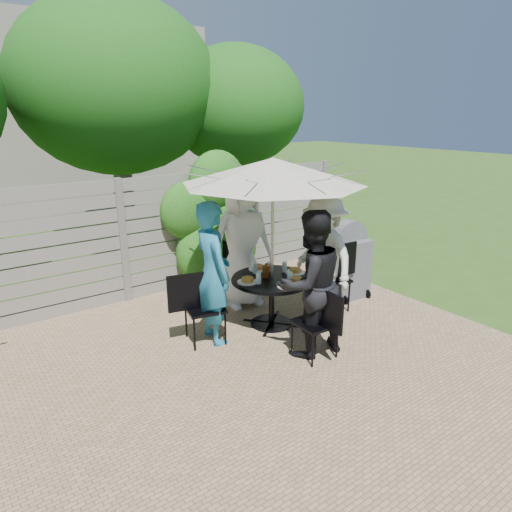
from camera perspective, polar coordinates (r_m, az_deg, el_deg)
backyard_envelope at (r=13.76m, az=-27.70°, el=15.17°), size 60.00×60.00×5.00m
patio_table at (r=5.99m, az=1.97°, el=-4.55°), size 1.15×1.15×0.68m
umbrella at (r=5.59m, az=2.15°, el=10.54°), size 2.53×2.53×2.21m
chair_back at (r=6.85m, az=-2.26°, el=-3.58°), size 0.42×0.62×0.86m
person_back at (r=6.51m, az=-1.78°, el=1.78°), size 1.00×0.71×1.91m
chair_left at (r=5.67m, az=-6.51°, el=-8.15°), size 0.70×0.54×0.93m
person_left at (r=5.48m, az=-5.42°, el=-2.18°), size 0.50×0.69×1.76m
chair_front at (r=5.35m, az=7.42°, el=-9.97°), size 0.44×0.65×0.88m
person_front at (r=5.20m, az=6.78°, el=-3.55°), size 0.91×0.75×1.73m
chair_right at (r=6.58m, az=9.19°, el=-4.40°), size 0.72×0.50×0.97m
person_right at (r=6.31m, az=8.46°, el=-0.02°), size 0.75×1.15×1.68m
plate_back at (r=6.20m, az=0.27°, el=-1.49°), size 0.26×0.26×0.06m
plate_left at (r=5.74m, az=-1.08°, el=-3.09°), size 0.26×0.26×0.06m
plate_front at (r=5.62m, az=3.91°, el=-3.57°), size 0.26×0.26×0.06m
plate_right at (r=6.09m, az=4.90°, el=-1.90°), size 0.26×0.26×0.06m
plate_extra at (r=5.76m, az=5.08°, el=-3.06°), size 0.24×0.24×0.06m
glass_back at (r=6.05m, az=-0.12°, el=-1.51°), size 0.07×0.07×0.14m
glass_left at (r=5.68m, az=0.31°, el=-2.81°), size 0.07×0.07×0.14m
glass_front at (r=5.74m, az=4.25°, el=-2.65°), size 0.07×0.07×0.14m
glass_right at (r=6.10m, az=3.57°, el=-1.37°), size 0.07×0.07×0.14m
syrup_jug at (r=5.90m, az=1.25°, el=-1.93°), size 0.09×0.09×0.16m
coffee_cup at (r=6.12m, az=1.73°, el=-1.39°), size 0.08×0.08×0.12m
bbq_grill at (r=7.02m, az=11.34°, el=-0.85°), size 0.63×0.50×1.21m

